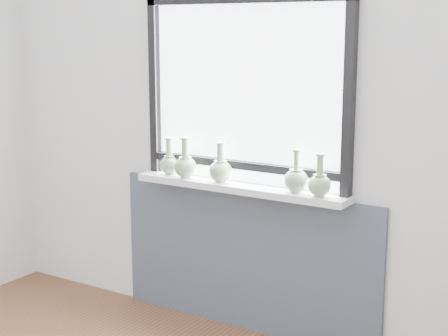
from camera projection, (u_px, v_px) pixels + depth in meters
The scene contains 9 objects.
back_wall at pixel (248, 112), 3.89m from camera, with size 3.60×0.02×2.60m, color silver.
apron_panel at pixel (245, 259), 4.04m from camera, with size 1.70×0.03×0.86m, color #414A58.
windowsill at pixel (239, 187), 3.89m from camera, with size 1.32×0.18×0.04m, color silver.
window at pixel (245, 88), 3.84m from camera, with size 1.30×0.06×1.05m.
vase_a at pixel (170, 163), 4.14m from camera, with size 0.12×0.12×0.22m.
vase_b at pixel (186, 165), 4.04m from camera, with size 0.13×0.13×0.24m.
vase_c at pixel (221, 169), 3.92m from camera, with size 0.14×0.14×0.23m.
vase_d at pixel (296, 179), 3.68m from camera, with size 0.14×0.14×0.23m.
vase_e at pixel (320, 183), 3.59m from camera, with size 0.12×0.12×0.23m.
Camera 1 is at (1.95, -1.55, 1.76)m, focal length 55.00 mm.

